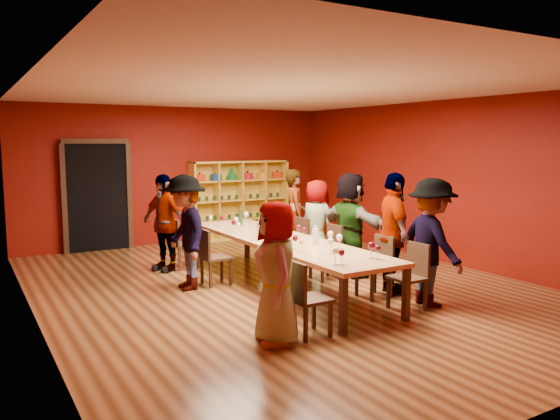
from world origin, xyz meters
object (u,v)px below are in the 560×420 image
(person_left_3, at_px, (185,232))
(person_right_4, at_px, (295,214))
(chair_person_right_3, at_px, (298,240))
(person_left_0, at_px, (277,273))
(chair_person_right_4, at_px, (279,235))
(chair_person_left_4, at_px, (181,241))
(chair_person_right_2, at_px, (329,249))
(person_right_3, at_px, (317,223))
(wine_bottle, at_px, (240,219))
(person_right_0, at_px, (431,242))
(person_right_1, at_px, (394,234))
(chair_person_right_0, at_px, (412,273))
(person_right_2, at_px, (351,224))
(tasting_table, at_px, (283,243))
(chair_person_left_3, at_px, (211,254))
(person_left_4, at_px, (164,223))
(chair_person_left_0, at_px, (304,295))
(shelving_unit, at_px, (239,196))
(chair_person_right_1, at_px, (378,263))
(spittoon_bowl, at_px, (283,235))

(person_left_3, relative_size, person_right_4, 1.02)
(chair_person_right_3, bearing_deg, person_left_0, -126.12)
(chair_person_right_4, bearing_deg, person_left_3, -156.24)
(chair_person_left_4, height_order, chair_person_right_4, same)
(chair_person_right_2, height_order, person_right_3, person_right_3)
(wine_bottle, bearing_deg, person_left_3, -145.46)
(person_right_0, distance_m, person_right_4, 3.48)
(person_right_1, xyz_separation_m, wine_bottle, (-1.11, 2.79, -0.03))
(chair_person_left_4, bearing_deg, chair_person_right_2, -46.91)
(chair_person_right_0, xyz_separation_m, person_right_2, (0.43, 1.88, 0.37))
(person_left_0, height_order, wine_bottle, person_left_0)
(person_right_2, relative_size, chair_person_right_4, 1.95)
(tasting_table, bearing_deg, chair_person_left_3, 143.80)
(tasting_table, relative_size, person_left_4, 2.67)
(chair_person_left_0, xyz_separation_m, person_right_1, (2.10, 0.83, 0.40))
(person_right_0, distance_m, person_right_2, 1.89)
(shelving_unit, bearing_deg, wine_bottle, -116.07)
(chair_person_left_3, relative_size, chair_person_right_1, 1.00)
(person_left_4, bearing_deg, person_right_4, 58.11)
(chair_person_left_3, height_order, chair_person_right_1, same)
(person_left_0, height_order, chair_person_right_4, person_left_0)
(person_left_3, distance_m, person_right_2, 2.74)
(chair_person_left_4, xyz_separation_m, person_right_2, (2.25, -1.95, 0.37))
(chair_person_left_4, distance_m, chair_person_right_0, 4.24)
(chair_person_right_0, distance_m, chair_person_right_3, 2.85)
(person_left_3, xyz_separation_m, person_right_3, (2.65, 0.35, -0.10))
(person_right_2, bearing_deg, person_right_4, -0.99)
(chair_person_left_3, bearing_deg, person_right_0, -49.03)
(chair_person_left_3, height_order, chair_person_right_3, same)
(person_right_0, relative_size, spittoon_bowl, 6.08)
(person_right_1, bearing_deg, person_left_4, 61.25)
(chair_person_right_2, relative_size, person_right_2, 0.51)
(chair_person_left_3, distance_m, person_left_4, 1.41)
(person_right_4, bearing_deg, person_right_1, -158.35)
(person_right_0, relative_size, person_right_1, 0.97)
(chair_person_right_0, xyz_separation_m, person_right_3, (0.41, 2.85, 0.28))
(person_right_1, xyz_separation_m, person_right_3, (0.13, 2.16, -0.12))
(person_left_3, distance_m, chair_person_right_3, 2.30)
(person_right_4, height_order, wine_bottle, person_right_4)
(chair_person_left_3, distance_m, chair_person_right_2, 1.92)
(chair_person_left_4, distance_m, person_right_3, 2.46)
(tasting_table, bearing_deg, chair_person_left_4, 114.47)
(person_left_3, height_order, person_right_1, person_right_1)
(chair_person_left_0, xyz_separation_m, chair_person_right_3, (1.82, 3.00, 0.00))
(shelving_unit, bearing_deg, tasting_table, -107.92)
(person_right_0, relative_size, person_right_3, 1.13)
(tasting_table, distance_m, person_left_3, 1.49)
(tasting_table, distance_m, chair_person_right_0, 2.05)
(person_left_0, xyz_separation_m, person_left_4, (0.07, 3.98, 0.05))
(person_right_0, bearing_deg, spittoon_bowl, 44.10)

